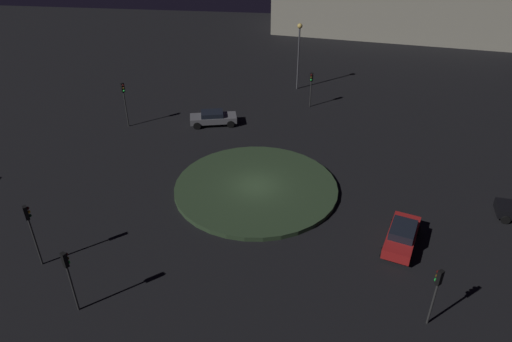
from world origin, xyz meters
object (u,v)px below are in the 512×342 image
at_px(car_red, 402,235).
at_px(streetlamp_north, 299,45).
at_px(traffic_light_southwest, 30,224).
at_px(traffic_light_southwest_near, 68,270).
at_px(store_building, 394,3).
at_px(car_grey, 213,118).
at_px(traffic_light_northwest, 124,96).
at_px(traffic_light_north, 311,83).
at_px(traffic_light_southeast, 437,286).

relative_size(car_red, streetlamp_north, 0.64).
distance_m(traffic_light_southwest, traffic_light_southwest_near, 5.08).
bearing_deg(store_building, car_grey, 68.37).
bearing_deg(traffic_light_southwest_near, traffic_light_northwest, 45.79).
bearing_deg(car_grey, traffic_light_southwest, -121.33).
height_order(car_grey, streetlamp_north, streetlamp_north).
bearing_deg(traffic_light_northwest, car_grey, 44.25).
relative_size(traffic_light_northwest, traffic_light_southwest, 1.01).
bearing_deg(car_red, traffic_light_north, -145.46).
height_order(car_red, store_building, store_building).
bearing_deg(streetlamp_north, car_red, -73.21).
distance_m(car_red, traffic_light_southwest_near, 20.36).
relative_size(traffic_light_northwest, store_building, 0.12).
distance_m(car_red, traffic_light_southwest, 23.16).
distance_m(traffic_light_southwest, traffic_light_southeast, 23.16).
bearing_deg(car_red, car_grey, -117.74).
xyz_separation_m(car_grey, car_red, (15.94, -16.35, 0.03)).
relative_size(car_grey, traffic_light_southeast, 1.27).
distance_m(traffic_light_northwest, streetlamp_north, 20.16).
bearing_deg(traffic_light_north, streetlamp_north, -149.42).
height_order(traffic_light_southwest, traffic_light_north, traffic_light_southwest).
height_order(traffic_light_southwest_near, store_building, store_building).
bearing_deg(car_red, streetlamp_north, -145.23).
distance_m(traffic_light_southeast, streetlamp_north, 34.63).
bearing_deg(car_red, traffic_light_southwest, -60.35).
distance_m(traffic_light_northwest, traffic_light_north, 18.99).
bearing_deg(streetlamp_north, store_building, 62.83).
relative_size(traffic_light_southeast, store_building, 0.10).
bearing_deg(store_building, car_red, 92.15).
bearing_deg(streetlamp_north, traffic_light_southwest_near, -106.75).
xyz_separation_m(traffic_light_southwest, streetlamp_north, (14.41, 31.66, 2.04)).
xyz_separation_m(traffic_light_southwest_near, streetlamp_north, (10.50, 34.88, 2.23)).
bearing_deg(car_red, traffic_light_northwest, -103.73).
bearing_deg(car_grey, store_building, 46.27).
xyz_separation_m(car_grey, traffic_light_northwest, (-8.23, -1.41, 2.43)).
xyz_separation_m(traffic_light_southwest_near, traffic_light_southeast, (19.17, 1.44, -0.23)).
distance_m(traffic_light_north, streetlamp_north, 5.87).
xyz_separation_m(car_grey, traffic_light_southwest_near, (-2.71, -24.23, 2.22)).
distance_m(car_red, store_building, 54.61).
relative_size(car_grey, store_building, 0.13).
height_order(traffic_light_southwest_near, traffic_light_north, traffic_light_southwest_near).
bearing_deg(traffic_light_southwest, car_red, -27.65).
bearing_deg(car_grey, streetlamp_north, 39.97).
distance_m(car_red, traffic_light_northwest, 28.51).
distance_m(traffic_light_north, traffic_light_southeast, 29.24).
xyz_separation_m(traffic_light_northwest, traffic_light_southwest_near, (5.53, -22.82, -0.21)).
bearing_deg(traffic_light_north, store_building, 171.91).
bearing_deg(store_building, traffic_light_north, 77.34).
xyz_separation_m(traffic_light_southeast, streetlamp_north, (-8.67, 33.44, 2.47)).
height_order(traffic_light_north, streetlamp_north, streetlamp_north).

